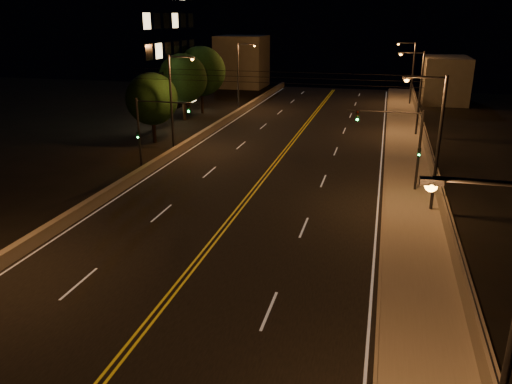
% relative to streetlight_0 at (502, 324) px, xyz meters
% --- Properties ---
extents(road, '(18.00, 120.00, 0.02)m').
position_rel_streetlight_0_xyz_m(road, '(-11.50, 16.18, -4.92)').
color(road, black).
rests_on(road, ground).
extents(sidewalk, '(3.60, 120.00, 0.30)m').
position_rel_streetlight_0_xyz_m(sidewalk, '(-0.70, 16.18, -4.78)').
color(sidewalk, gray).
rests_on(sidewalk, ground).
extents(curb, '(0.14, 120.00, 0.15)m').
position_rel_streetlight_0_xyz_m(curb, '(-2.57, 16.18, -4.86)').
color(curb, gray).
rests_on(curb, ground).
extents(parapet_wall, '(0.30, 120.00, 1.00)m').
position_rel_streetlight_0_xyz_m(parapet_wall, '(0.95, 16.18, -4.13)').
color(parapet_wall, gray).
rests_on(parapet_wall, sidewalk).
extents(jersey_barrier, '(0.45, 120.00, 0.75)m').
position_rel_streetlight_0_xyz_m(jersey_barrier, '(-20.57, 16.18, -4.56)').
color(jersey_barrier, gray).
rests_on(jersey_barrier, ground).
extents(distant_building_right, '(6.00, 10.00, 6.30)m').
position_rel_streetlight_0_xyz_m(distant_building_right, '(5.00, 65.91, -1.78)').
color(distant_building_right, gray).
rests_on(distant_building_right, ground).
extents(distant_building_left, '(8.00, 8.00, 8.58)m').
position_rel_streetlight_0_xyz_m(distant_building_left, '(-27.50, 74.37, -0.65)').
color(distant_building_left, gray).
rests_on(distant_building_left, ground).
extents(parapet_rail, '(0.06, 120.00, 0.06)m').
position_rel_streetlight_0_xyz_m(parapet_rail, '(0.95, 16.18, -3.60)').
color(parapet_rail, black).
rests_on(parapet_rail, parapet_wall).
extents(lane_markings, '(17.32, 116.00, 0.00)m').
position_rel_streetlight_0_xyz_m(lane_markings, '(-11.50, 16.11, -4.91)').
color(lane_markings, silver).
rests_on(lane_markings, road).
extents(streetlight_0, '(2.55, 0.28, 8.48)m').
position_rel_streetlight_0_xyz_m(streetlight_0, '(0.00, 0.00, 0.00)').
color(streetlight_0, '#2D2D33').
rests_on(streetlight_0, ground).
extents(streetlight_1, '(2.55, 0.28, 8.48)m').
position_rel_streetlight_0_xyz_m(streetlight_1, '(0.00, 19.91, 0.00)').
color(streetlight_1, '#2D2D33').
rests_on(streetlight_1, ground).
extents(streetlight_2, '(2.55, 0.28, 8.48)m').
position_rel_streetlight_0_xyz_m(streetlight_2, '(0.00, 41.51, 0.00)').
color(streetlight_2, '#2D2D33').
rests_on(streetlight_2, ground).
extents(streetlight_3, '(2.55, 0.28, 8.48)m').
position_rel_streetlight_0_xyz_m(streetlight_3, '(0.00, 61.14, 0.00)').
color(streetlight_3, '#2D2D33').
rests_on(streetlight_3, ground).
extents(streetlight_5, '(2.55, 0.28, 8.48)m').
position_rel_streetlight_0_xyz_m(streetlight_5, '(-21.41, 30.84, 0.00)').
color(streetlight_5, '#2D2D33').
rests_on(streetlight_5, ground).
extents(streetlight_6, '(2.55, 0.28, 8.48)m').
position_rel_streetlight_0_xyz_m(streetlight_6, '(-21.41, 52.22, 0.00)').
color(streetlight_6, '#2D2D33').
rests_on(streetlight_6, ground).
extents(traffic_signal_right, '(5.11, 0.31, 5.80)m').
position_rel_streetlight_0_xyz_m(traffic_signal_right, '(-1.54, 23.55, -1.24)').
color(traffic_signal_right, '#2D2D33').
rests_on(traffic_signal_right, ground).
extents(traffic_signal_left, '(5.11, 0.31, 5.80)m').
position_rel_streetlight_0_xyz_m(traffic_signal_left, '(-20.27, 23.55, -1.24)').
color(traffic_signal_left, '#2D2D33').
rests_on(traffic_signal_left, ground).
extents(overhead_wires, '(22.00, 0.03, 0.83)m').
position_rel_streetlight_0_xyz_m(overhead_wires, '(-11.50, 25.68, 2.47)').
color(overhead_wires, black).
extents(building_tower, '(24.00, 15.00, 26.67)m').
position_rel_streetlight_0_xyz_m(building_tower, '(-39.07, 43.97, 7.83)').
color(building_tower, gray).
rests_on(building_tower, ground).
extents(tree_0, '(4.94, 4.94, 6.70)m').
position_rel_streetlight_0_xyz_m(tree_0, '(-24.54, 32.78, -0.71)').
color(tree_0, black).
rests_on(tree_0, ground).
extents(tree_1, '(5.68, 5.68, 7.70)m').
position_rel_streetlight_0_xyz_m(tree_1, '(-25.93, 43.89, -0.08)').
color(tree_1, black).
rests_on(tree_1, ground).
extents(tree_2, '(6.10, 6.10, 8.27)m').
position_rel_streetlight_0_xyz_m(tree_2, '(-25.48, 48.73, 0.28)').
color(tree_2, black).
rests_on(tree_2, ground).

